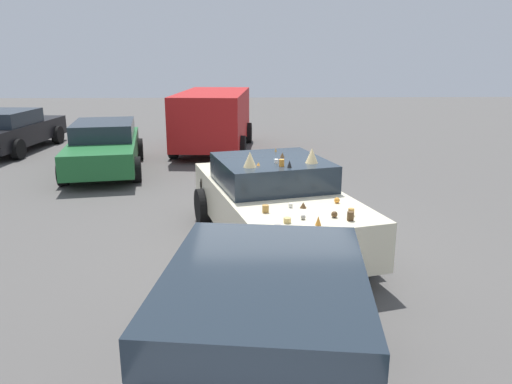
{
  "coord_description": "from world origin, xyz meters",
  "views": [
    {
      "loc": [
        -7.75,
        0.54,
        3.05
      ],
      "look_at": [
        0.0,
        0.3,
        0.9
      ],
      "focal_mm": 34.51,
      "sensor_mm": 36.0,
      "label": 1
    }
  ],
  "objects": [
    {
      "name": "ground_plane",
      "position": [
        0.0,
        0.0,
        0.0
      ],
      "size": [
        60.0,
        60.0,
        0.0
      ],
      "primitive_type": "plane",
      "color": "#514F4C"
    },
    {
      "name": "art_car_decorated",
      "position": [
        0.02,
        0.01,
        0.72
      ],
      "size": [
        4.67,
        2.91,
        1.66
      ],
      "rotation": [
        0.0,
        0.0,
        3.4
      ],
      "color": "beige",
      "rests_on": "ground"
    },
    {
      "name": "parked_van_row_back_far",
      "position": [
        8.61,
        1.44,
        1.09
      ],
      "size": [
        5.07,
        2.63,
        1.92
      ],
      "rotation": [
        0.0,
        0.0,
        -0.08
      ],
      "color": "#B21919",
      "rests_on": "ground"
    },
    {
      "name": "parked_sedan_behind_right",
      "position": [
        5.6,
        4.26,
        0.68
      ],
      "size": [
        4.82,
        2.53,
        1.32
      ],
      "rotation": [
        0.0,
        0.0,
        3.31
      ],
      "color": "#1E602D",
      "rests_on": "ground"
    },
    {
      "name": "parked_sedan_far_right",
      "position": [
        8.59,
        8.1,
        0.69
      ],
      "size": [
        4.7,
        2.2,
        1.36
      ],
      "rotation": [
        0.0,
        0.0,
        -0.07
      ],
      "color": "black",
      "rests_on": "ground"
    },
    {
      "name": "parked_sedan_behind_left",
      "position": [
        -4.36,
        0.39,
        0.71
      ],
      "size": [
        4.68,
        2.47,
        1.37
      ],
      "rotation": [
        0.0,
        0.0,
        3.01
      ],
      "color": "white",
      "rests_on": "ground"
    }
  ]
}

